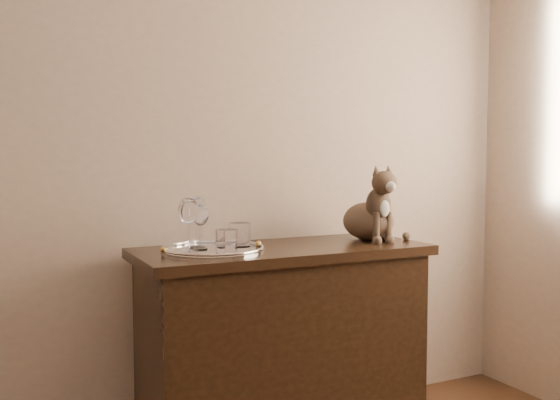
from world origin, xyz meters
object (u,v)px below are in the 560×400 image
(sideboard, at_px, (283,349))
(cat, at_px, (368,202))
(wine_glass_b, at_px, (197,222))
(tumbler_c, at_px, (239,235))
(tumbler_b, at_px, (227,242))
(wine_glass_d, at_px, (200,227))
(wine_glass_c, at_px, (189,225))
(tray, at_px, (213,250))

(sideboard, distance_m, cat, 0.74)
(wine_glass_b, relative_size, cat, 0.61)
(wine_glass_b, relative_size, tumbler_c, 2.10)
(sideboard, xyz_separation_m, tumbler_b, (-0.29, -0.12, 0.48))
(wine_glass_b, distance_m, tumbler_c, 0.18)
(wine_glass_b, distance_m, wine_glass_d, 0.05)
(wine_glass_c, xyz_separation_m, tumbler_c, (0.23, 0.06, -0.06))
(tumbler_b, height_order, tumbler_c, tumbler_c)
(tumbler_c, height_order, cat, cat)
(wine_glass_b, bearing_deg, tumbler_b, -75.33)
(tray, xyz_separation_m, tumbler_c, (0.12, 0.01, 0.05))
(sideboard, bearing_deg, cat, 3.93)
(tumbler_c, relative_size, cat, 0.29)
(wine_glass_d, relative_size, tumbler_b, 1.95)
(wine_glass_d, bearing_deg, tray, -22.81)
(wine_glass_c, bearing_deg, wine_glass_d, 43.67)
(tumbler_b, distance_m, cat, 0.75)
(wine_glass_b, relative_size, wine_glass_d, 1.16)
(cat, bearing_deg, wine_glass_c, -172.58)
(sideboard, height_order, cat, cat)
(wine_glass_c, bearing_deg, tumbler_c, 14.72)
(sideboard, height_order, wine_glass_c, wine_glass_c)
(sideboard, relative_size, wine_glass_d, 6.83)
(tray, xyz_separation_m, wine_glass_c, (-0.11, -0.05, 0.11))
(tray, bearing_deg, cat, 1.59)
(wine_glass_b, xyz_separation_m, tumbler_c, (0.16, -0.05, -0.05))
(tray, relative_size, wine_glass_b, 1.97)
(wine_glass_b, bearing_deg, cat, -3.04)
(wine_glass_c, xyz_separation_m, wine_glass_d, (0.07, 0.07, -0.02))
(tumbler_b, xyz_separation_m, cat, (0.73, 0.15, 0.11))
(tumbler_b, height_order, cat, cat)
(sideboard, bearing_deg, wine_glass_d, 175.33)
(sideboard, xyz_separation_m, wine_glass_b, (-0.34, 0.07, 0.53))
(wine_glass_c, height_order, tumbler_b, wine_glass_c)
(tray, relative_size, tumbler_b, 4.43)
(sideboard, xyz_separation_m, cat, (0.44, 0.03, 0.59))
(tray, distance_m, tumbler_b, 0.14)
(sideboard, height_order, tray, tray)
(wine_glass_b, distance_m, tumbler_b, 0.21)
(tumbler_b, relative_size, cat, 0.27)
(tray, height_order, tumbler_b, tumbler_b)
(wine_glass_b, bearing_deg, tray, -55.27)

